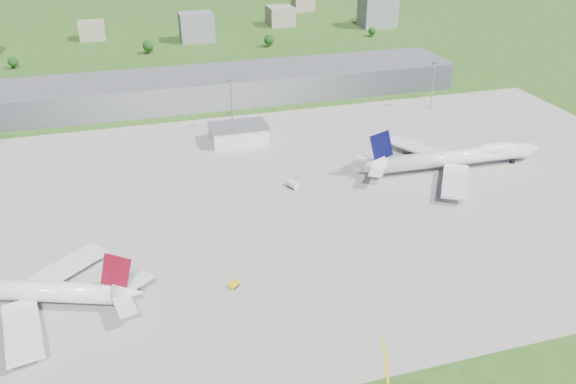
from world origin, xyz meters
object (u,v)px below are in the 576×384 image
object	(u,v)px
van_white_near	(292,185)
van_white_far	(472,157)
airliner_red_twin	(25,291)
airliner_blue_quad	(458,157)
tug_yellow	(234,285)

from	to	relation	value
van_white_near	van_white_far	distance (m)	84.40
airliner_red_twin	airliner_blue_quad	distance (m)	172.54
airliner_red_twin	airliner_blue_quad	xyz separation A→B (m)	(166.53, 45.13, 0.80)
airliner_blue_quad	van_white_far	size ratio (longest dim) A/B	16.07
tug_yellow	van_white_near	distance (m)	67.00
airliner_blue_quad	tug_yellow	size ratio (longest dim) A/B	22.31
airliner_blue_quad	van_white_near	bearing A→B (deg)	179.65
tug_yellow	van_white_near	size ratio (longest dim) A/B	0.65
airliner_red_twin	van_white_far	bearing A→B (deg)	-144.01
airliner_red_twin	airliner_blue_quad	bearing A→B (deg)	-145.09
airliner_blue_quad	tug_yellow	xyz separation A→B (m)	(-107.80, -53.31, -5.08)
airliner_red_twin	tug_yellow	size ratio (longest dim) A/B	18.55
airliner_red_twin	tug_yellow	distance (m)	59.45
airliner_red_twin	van_white_far	world-z (taller)	airliner_red_twin
airliner_red_twin	van_white_near	distance (m)	106.03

